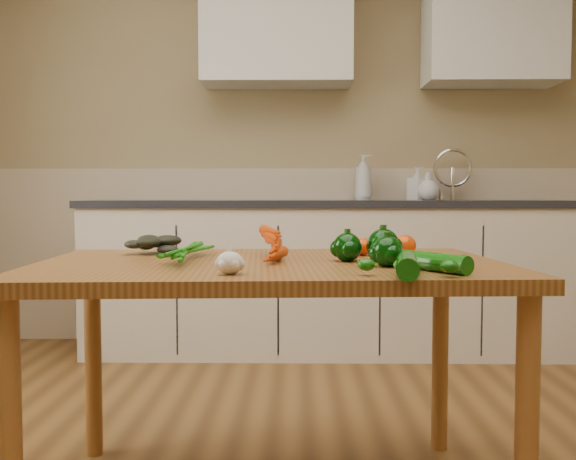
# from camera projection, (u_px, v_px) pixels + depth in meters

# --- Properties ---
(room) EXTENTS (4.04, 5.04, 2.64)m
(room) POSITION_uv_depth(u_px,v_px,m) (288.00, 81.00, 1.77)
(room) COLOR brown
(room) RESTS_ON ground
(counter_run) EXTENTS (2.84, 0.64, 1.14)m
(counter_run) POSITION_uv_depth(u_px,v_px,m) (329.00, 275.00, 3.82)
(counter_run) COLOR beige
(counter_run) RESTS_ON ground
(upper_cabinets) EXTENTS (2.15, 0.35, 0.70)m
(upper_cabinets) POSITION_uv_depth(u_px,v_px,m) (378.00, 26.00, 3.86)
(upper_cabinets) COLOR silver
(upper_cabinets) RESTS_ON room
(table) EXTENTS (1.42, 0.96, 0.73)m
(table) POSITION_uv_depth(u_px,v_px,m) (270.00, 288.00, 1.92)
(table) COLOR brown
(table) RESTS_ON ground
(soap_bottle_a) EXTENTS (0.11, 0.11, 0.28)m
(soap_bottle_a) POSITION_uv_depth(u_px,v_px,m) (363.00, 177.00, 3.96)
(soap_bottle_a) COLOR silver
(soap_bottle_a) RESTS_ON counter_run
(soap_bottle_b) EXTENTS (0.13, 0.13, 0.20)m
(soap_bottle_b) POSITION_uv_depth(u_px,v_px,m) (417.00, 184.00, 3.93)
(soap_bottle_b) COLOR silver
(soap_bottle_b) RESTS_ON counter_run
(soap_bottle_c) EXTENTS (0.18, 0.18, 0.17)m
(soap_bottle_c) POSITION_uv_depth(u_px,v_px,m) (428.00, 186.00, 3.89)
(soap_bottle_c) COLOR silver
(soap_bottle_c) RESTS_ON counter_run
(carrot_bunch) EXTENTS (0.27, 0.21, 0.07)m
(carrot_bunch) POSITION_uv_depth(u_px,v_px,m) (245.00, 249.00, 1.95)
(carrot_bunch) COLOR #C63A04
(carrot_bunch) RESTS_ON table
(leafy_greens) EXTENTS (0.20, 0.18, 0.10)m
(leafy_greens) POSITION_uv_depth(u_px,v_px,m) (153.00, 239.00, 2.16)
(leafy_greens) COLOR black
(leafy_greens) RESTS_ON table
(garlic_bulb) EXTENTS (0.07, 0.07, 0.06)m
(garlic_bulb) POSITION_uv_depth(u_px,v_px,m) (230.00, 263.00, 1.60)
(garlic_bulb) COLOR silver
(garlic_bulb) RESTS_ON table
(pepper_a) EXTENTS (0.08, 0.08, 0.08)m
(pepper_a) POSITION_uv_depth(u_px,v_px,m) (347.00, 247.00, 1.91)
(pepper_a) COLOR black
(pepper_a) RESTS_ON table
(pepper_b) EXTENTS (0.10, 0.10, 0.10)m
(pepper_b) POSITION_uv_depth(u_px,v_px,m) (383.00, 245.00, 1.91)
(pepper_b) COLOR black
(pepper_b) RESTS_ON table
(pepper_c) EXTENTS (0.08, 0.08, 0.08)m
(pepper_c) POSITION_uv_depth(u_px,v_px,m) (387.00, 252.00, 1.76)
(pepper_c) COLOR black
(pepper_c) RESTS_ON table
(tomato_a) EXTENTS (0.07, 0.07, 0.06)m
(tomato_a) POSITION_uv_depth(u_px,v_px,m) (346.00, 247.00, 2.06)
(tomato_a) COLOR #850902
(tomato_a) RESTS_ON table
(tomato_b) EXTENTS (0.06, 0.06, 0.06)m
(tomato_b) POSITION_uv_depth(u_px,v_px,m) (363.00, 247.00, 2.10)
(tomato_b) COLOR #DB3B05
(tomato_b) RESTS_ON table
(tomato_c) EXTENTS (0.07, 0.07, 0.07)m
(tomato_c) POSITION_uv_depth(u_px,v_px,m) (405.00, 245.00, 2.08)
(tomato_c) COLOR #DB3B05
(tomato_c) RESTS_ON table
(zucchini_a) EXTENTS (0.17, 0.22, 0.05)m
(zucchini_a) POSITION_uv_depth(u_px,v_px,m) (434.00, 262.00, 1.66)
(zucchini_a) COLOR #0A4B08
(zucchini_a) RESTS_ON table
(zucchini_b) EXTENTS (0.09, 0.20, 0.05)m
(zucchini_b) POSITION_uv_depth(u_px,v_px,m) (407.00, 265.00, 1.55)
(zucchini_b) COLOR #0A4B08
(zucchini_b) RESTS_ON table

